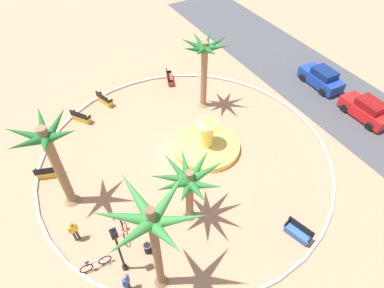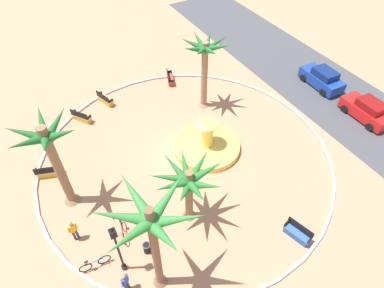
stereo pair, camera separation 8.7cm
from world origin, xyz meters
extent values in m
plane|color=tan|center=(0.00, 0.00, 0.00)|extent=(80.00, 80.00, 0.00)
torus|color=silver|center=(0.00, 0.00, 0.10)|extent=(20.31, 20.31, 0.20)
cube|color=#424247|center=(0.00, 14.55, 0.01)|extent=(48.00, 8.00, 0.03)
cylinder|color=gold|center=(0.05, 1.69, 0.23)|extent=(4.76, 4.76, 0.45)
cylinder|color=#19567F|center=(0.05, 1.69, 0.19)|extent=(4.19, 4.19, 0.34)
cylinder|color=gold|center=(0.05, 1.69, 1.39)|extent=(0.86, 0.86, 1.87)
cylinder|color=#F1C954|center=(0.05, 1.69, 2.38)|extent=(1.52, 1.52, 0.12)
cylinder|color=brown|center=(7.13, -5.33, 3.32)|extent=(0.39, 0.39, 6.64)
cone|color=brown|center=(7.13, -5.33, 0.25)|extent=(0.75, 0.75, 0.50)
cone|color=#337F38|center=(8.18, -5.22, 6.13)|extent=(2.39, 0.80, 1.52)
cone|color=#337F38|center=(7.75, -4.46, 6.17)|extent=(1.83, 2.25, 1.45)
cone|color=#337F38|center=(6.67, -4.33, 6.23)|extent=(1.51, 2.40, 1.35)
cone|color=#337F38|center=(6.01, -5.48, 6.33)|extent=(2.46, 0.88, 1.16)
cone|color=#337F38|center=(6.64, -6.32, 6.26)|extent=(1.57, 2.39, 1.28)
cone|color=#337F38|center=(7.58, -6.32, 6.22)|extent=(1.50, 2.40, 1.36)
cylinder|color=#8E6B4C|center=(-4.37, 4.04, 2.83)|extent=(0.50, 0.50, 5.66)
cone|color=#8E6B4C|center=(-4.37, 4.04, 0.25)|extent=(0.96, 0.96, 0.50)
cone|color=#1E6028|center=(-3.47, 3.94, 5.40)|extent=(2.01, 0.78, 1.05)
cone|color=#1E6028|center=(-3.74, 4.68, 5.40)|extent=(1.77, 1.79, 1.06)
cone|color=#1E6028|center=(-4.36, 4.93, 5.37)|extent=(0.58, 1.96, 1.12)
cone|color=#1E6028|center=(-4.98, 4.64, 5.28)|extent=(1.78, 1.75, 1.27)
cone|color=#1E6028|center=(-5.26, 4.06, 5.36)|extent=(1.97, 0.60, 1.14)
cone|color=#1E6028|center=(-5.02, 3.42, 5.38)|extent=(1.80, 1.75, 1.10)
cone|color=#1E6028|center=(-4.35, 3.16, 5.35)|extent=(0.60, 1.97, 1.15)
cone|color=#1E6028|center=(-3.79, 3.35, 5.41)|extent=(1.68, 1.86, 1.05)
cylinder|color=brown|center=(-0.17, -7.97, 3.08)|extent=(0.53, 0.53, 6.17)
cone|color=brown|center=(-0.17, -7.97, 0.25)|extent=(1.01, 1.01, 0.50)
cone|color=#1E6028|center=(0.72, -8.07, 5.78)|extent=(2.08, 0.78, 1.29)
cone|color=#1E6028|center=(0.33, -7.22, 5.78)|extent=(1.60, 2.00, 1.29)
cone|color=#1E6028|center=(-0.68, -7.25, 5.72)|extent=(1.61, 1.96, 1.40)
cone|color=#1E6028|center=(-1.07, -7.86, 5.78)|extent=(2.08, 0.79, 1.29)
cone|color=#1E6028|center=(-0.60, -8.77, 5.79)|extent=(1.46, 2.06, 1.28)
cone|color=#1E6028|center=(0.19, -8.81, 5.81)|extent=(1.32, 2.09, 1.23)
cylinder|color=brown|center=(4.37, -2.11, 2.02)|extent=(0.44, 0.44, 4.04)
cone|color=brown|center=(4.37, -2.11, 0.25)|extent=(0.84, 0.84, 0.50)
cone|color=#28702D|center=(5.37, -2.21, 3.64)|extent=(2.26, 0.78, 1.33)
cone|color=#28702D|center=(5.19, -1.61, 3.54)|extent=(2.15, 1.62, 1.49)
cone|color=#28702D|center=(4.48, -1.10, 3.68)|extent=(0.80, 2.27, 1.25)
cone|color=#28702D|center=(3.90, -1.22, 3.66)|extent=(1.53, 2.22, 1.29)
cone|color=#28702D|center=(3.46, -1.87, 3.51)|extent=(2.23, 1.10, 1.54)
cone|color=#28702D|center=(3.44, -2.39, 3.57)|extent=(2.26, 1.17, 1.45)
cone|color=#28702D|center=(3.96, -3.07, 3.76)|extent=(1.40, 2.27, 1.10)
cone|color=#28702D|center=(4.47, -3.13, 3.68)|extent=(0.76, 2.27, 1.24)
cone|color=#28702D|center=(5.07, -2.75, 3.52)|extent=(1.98, 1.87, 1.54)
cube|color=#B73D33|center=(-8.66, 3.14, 0.45)|extent=(1.67, 1.02, 0.12)
cube|color=black|center=(-8.74, 2.94, 0.75)|extent=(1.53, 0.62, 0.50)
cube|color=#9C342B|center=(-8.66, 3.14, 0.20)|extent=(1.54, 0.93, 0.39)
cube|color=black|center=(-9.37, 3.40, 0.59)|extent=(0.23, 0.45, 0.24)
cube|color=black|center=(-7.96, 2.89, 0.59)|extent=(0.23, 0.45, 0.24)
cube|color=gold|center=(-2.90, -8.75, 0.45)|extent=(0.98, 1.68, 0.12)
cube|color=black|center=(-2.70, -8.81, 0.75)|extent=(0.58, 1.54, 0.50)
cube|color=gold|center=(-2.90, -8.75, 0.20)|extent=(0.90, 1.54, 0.39)
cube|color=black|center=(-3.13, -9.46, 0.59)|extent=(0.45, 0.22, 0.24)
cube|color=black|center=(-2.66, -8.03, 0.59)|extent=(0.45, 0.22, 0.24)
cube|color=gold|center=(-7.35, -5.25, 0.45)|extent=(1.59, 1.34, 0.12)
cube|color=black|center=(-7.23, -5.42, 0.75)|extent=(1.35, 1.00, 0.50)
cube|color=gold|center=(-7.35, -5.25, 0.20)|extent=(1.47, 1.23, 0.39)
cube|color=black|center=(-7.96, -5.69, 0.59)|extent=(0.33, 0.41, 0.24)
cube|color=black|center=(-6.74, -4.82, 0.59)|extent=(0.33, 0.41, 0.24)
cube|color=#335BA8|center=(8.59, 2.52, 0.45)|extent=(1.68, 0.93, 0.12)
cube|color=black|center=(8.53, 2.72, 0.75)|extent=(1.56, 0.53, 0.50)
cube|color=#2B4E8F|center=(8.59, 2.52, 0.20)|extent=(1.54, 0.86, 0.39)
cube|color=black|center=(9.31, 2.73, 0.59)|extent=(0.20, 0.45, 0.24)
cube|color=black|center=(7.87, 2.31, 0.59)|extent=(0.20, 0.45, 0.24)
cube|color=gold|center=(-8.59, -2.91, 0.45)|extent=(1.68, 0.99, 0.12)
cube|color=black|center=(-8.52, -3.11, 0.75)|extent=(1.54, 0.59, 0.50)
cube|color=gold|center=(-8.59, -2.91, 0.20)|extent=(1.54, 0.91, 0.39)
cube|color=black|center=(-9.30, -3.15, 0.59)|extent=(0.22, 0.45, 0.24)
cube|color=black|center=(-7.88, -2.67, 0.59)|extent=(0.22, 0.45, 0.24)
cylinder|color=black|center=(5.54, -6.71, 1.71)|extent=(0.12, 0.12, 3.42)
cylinder|color=black|center=(5.54, -6.71, 0.15)|extent=(0.28, 0.28, 0.30)
cube|color=black|center=(5.54, -6.71, 3.64)|extent=(0.32, 0.32, 0.44)
sphere|color=#F2EDCC|center=(5.54, -6.71, 3.64)|extent=(0.22, 0.22, 0.22)
cone|color=black|center=(5.54, -6.71, 3.92)|extent=(0.20, 0.20, 0.18)
cylinder|color=black|center=(5.26, -5.24, 0.35)|extent=(0.40, 0.40, 0.70)
torus|color=#4C4C51|center=(5.26, -5.24, 0.70)|extent=(0.46, 0.46, 0.06)
torus|color=black|center=(4.11, -6.13, 0.36)|extent=(0.72, 0.20, 0.72)
torus|color=black|center=(3.13, -5.93, 0.36)|extent=(0.72, 0.20, 0.72)
cylinder|color=#B21919|center=(3.62, -6.03, 0.59)|extent=(0.94, 0.24, 0.05)
cylinder|color=#B21919|center=(3.28, -5.96, 0.74)|extent=(0.04, 0.04, 0.30)
cube|color=black|center=(3.28, -5.96, 0.91)|extent=(0.22, 0.14, 0.06)
cylinder|color=#B21919|center=(4.06, -6.12, 0.73)|extent=(0.12, 0.44, 0.03)
torus|color=black|center=(4.75, -7.49, 0.36)|extent=(0.08, 0.72, 0.72)
torus|color=black|center=(4.72, -8.49, 0.36)|extent=(0.08, 0.72, 0.72)
cylinder|color=#1E66B2|center=(4.74, -7.99, 0.59)|extent=(0.08, 0.95, 0.05)
cylinder|color=#1E66B2|center=(4.73, -8.34, 0.74)|extent=(0.04, 0.04, 0.30)
cube|color=black|center=(4.73, -8.34, 0.91)|extent=(0.11, 0.20, 0.06)
cylinder|color=#1E66B2|center=(4.75, -7.54, 0.73)|extent=(0.44, 0.04, 0.03)
cylinder|color=#33333D|center=(2.61, -8.51, 0.43)|extent=(0.14, 0.14, 0.87)
cylinder|color=#33333D|center=(2.57, -8.34, 0.43)|extent=(0.14, 0.14, 0.87)
cube|color=yellow|center=(2.59, -8.43, 1.15)|extent=(0.28, 0.38, 0.56)
sphere|color=#9E7051|center=(2.59, -8.43, 1.55)|extent=(0.22, 0.22, 0.22)
cylinder|color=yellow|center=(2.64, -8.64, 1.15)|extent=(0.09, 0.09, 0.53)
cylinder|color=yellow|center=(2.54, -8.21, 1.15)|extent=(0.09, 0.09, 0.53)
cylinder|color=#33333D|center=(6.74, -7.02, 0.44)|extent=(0.14, 0.14, 0.88)
cylinder|color=#33333D|center=(6.63, -6.88, 0.44)|extent=(0.14, 0.14, 0.88)
cube|color=#2D4CA5|center=(6.68, -6.95, 1.16)|extent=(0.37, 0.39, 0.56)
sphere|color=#9E7051|center=(6.68, -6.95, 1.56)|extent=(0.22, 0.22, 0.22)
cylinder|color=#2D4CA5|center=(6.82, -7.13, 1.16)|extent=(0.09, 0.09, 0.53)
cylinder|color=#2D4CA5|center=(6.55, -6.78, 1.16)|extent=(0.09, 0.09, 0.53)
cube|color=navy|center=(-1.72, 14.47, 0.64)|extent=(4.05, 1.81, 0.90)
cube|color=navy|center=(-1.52, 14.47, 1.36)|extent=(2.04, 1.50, 0.60)
cube|color=#333D47|center=(-2.42, 14.49, 1.28)|extent=(0.33, 1.37, 0.51)
cylinder|color=black|center=(-2.99, 13.66, 0.32)|extent=(0.65, 0.24, 0.64)
cylinder|color=black|center=(-2.94, 15.36, 0.32)|extent=(0.65, 0.24, 0.64)
cylinder|color=black|center=(-0.51, 13.59, 0.32)|extent=(0.65, 0.24, 0.64)
cylinder|color=black|center=(-0.46, 15.29, 0.32)|extent=(0.65, 0.24, 0.64)
cube|color=red|center=(3.19, 14.35, 0.64)|extent=(4.01, 1.73, 0.90)
cube|color=maroon|center=(3.39, 14.35, 1.36)|extent=(2.01, 1.46, 0.60)
cube|color=#333D47|center=(2.49, 14.36, 1.28)|extent=(0.30, 1.36, 0.51)
cylinder|color=black|center=(1.95, 13.51, 0.32)|extent=(0.64, 0.22, 0.64)
cylinder|color=black|center=(1.96, 15.21, 0.32)|extent=(0.64, 0.22, 0.64)
cylinder|color=black|center=(4.43, 13.50, 0.32)|extent=(0.64, 0.22, 0.64)
cylinder|color=black|center=(4.44, 15.20, 0.32)|extent=(0.64, 0.22, 0.64)
camera|label=1|loc=(13.93, -7.36, 17.14)|focal=30.79mm
camera|label=2|loc=(13.97, -7.28, 17.14)|focal=30.79mm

